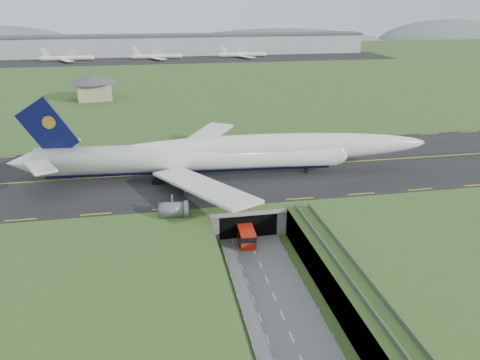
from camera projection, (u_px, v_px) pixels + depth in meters
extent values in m
plane|color=#3D6026|center=(257.00, 258.00, 88.67)|extent=(900.00, 900.00, 0.00)
cube|color=gray|center=(257.00, 244.00, 87.59)|extent=(800.00, 800.00, 6.00)
cube|color=slate|center=(266.00, 279.00, 81.75)|extent=(12.00, 75.00, 0.20)
cube|color=black|center=(228.00, 170.00, 116.75)|extent=(800.00, 44.00, 0.18)
cube|color=gray|center=(239.00, 193.00, 104.12)|extent=(16.00, 22.00, 1.00)
cube|color=gray|center=(208.00, 206.00, 103.81)|extent=(2.00, 22.00, 6.00)
cube|color=gray|center=(269.00, 201.00, 106.23)|extent=(2.00, 22.00, 6.00)
cube|color=black|center=(243.00, 215.00, 100.61)|extent=(12.00, 12.00, 5.00)
cube|color=#A8A8A3|center=(249.00, 213.00, 93.95)|extent=(17.00, 0.50, 0.80)
cube|color=#A8A8A3|center=(354.00, 279.00, 71.51)|extent=(3.00, 53.00, 0.50)
cube|color=gray|center=(345.00, 275.00, 71.00)|extent=(0.06, 53.00, 1.00)
cube|color=gray|center=(363.00, 274.00, 71.49)|extent=(0.06, 53.00, 1.00)
cylinder|color=#A8A8A3|center=(380.00, 336.00, 63.88)|extent=(0.90, 0.90, 5.60)
cylinder|color=#A8A8A3|center=(346.00, 286.00, 74.89)|extent=(0.90, 0.90, 5.60)
cylinder|color=#A8A8A3|center=(320.00, 250.00, 85.89)|extent=(0.90, 0.90, 5.60)
cylinder|color=silver|center=(191.00, 157.00, 109.64)|extent=(70.11, 11.42, 6.57)
sphere|color=silver|center=(335.00, 152.00, 113.41)|extent=(6.87, 6.87, 6.44)
cone|color=silver|center=(22.00, 163.00, 105.53)|extent=(7.61, 6.73, 6.24)
ellipsoid|color=silver|center=(270.00, 148.00, 111.14)|extent=(77.82, 11.44, 6.90)
ellipsoid|color=black|center=(331.00, 149.00, 113.00)|extent=(4.79, 3.19, 2.30)
cylinder|color=#080B33|center=(191.00, 167.00, 110.56)|extent=(66.36, 7.38, 2.76)
cube|color=silver|center=(198.00, 141.00, 125.46)|extent=(23.16, 29.53, 2.76)
cube|color=silver|center=(58.00, 146.00, 112.79)|extent=(9.91, 12.03, 1.05)
cube|color=silver|center=(203.00, 186.00, 95.00)|extent=(19.95, 30.81, 2.76)
cube|color=silver|center=(40.00, 167.00, 98.51)|extent=(8.82, 12.20, 1.05)
cube|color=#080B33|center=(48.00, 129.00, 103.49)|extent=(13.07, 1.53, 14.53)
cylinder|color=gold|center=(49.00, 122.00, 102.99)|extent=(2.92, 0.92, 2.87)
cylinder|color=slate|center=(194.00, 161.00, 120.27)|extent=(5.56, 3.75, 3.39)
cylinder|color=slate|center=(175.00, 149.00, 129.74)|extent=(5.56, 3.75, 3.39)
cylinder|color=slate|center=(196.00, 189.00, 102.19)|extent=(5.56, 3.75, 3.39)
cylinder|color=slate|center=(173.00, 210.00, 91.67)|extent=(5.56, 3.75, 3.39)
cylinder|color=black|center=(306.00, 170.00, 114.30)|extent=(1.16, 0.59, 1.13)
cube|color=black|center=(172.00, 175.00, 110.72)|extent=(6.65, 7.60, 1.44)
cube|color=red|center=(246.00, 234.00, 93.84)|extent=(3.36, 8.23, 3.25)
cube|color=black|center=(246.00, 231.00, 93.60)|extent=(3.43, 8.35, 1.08)
cube|color=black|center=(245.00, 240.00, 94.32)|extent=(3.12, 7.68, 0.54)
cylinder|color=black|center=(241.00, 246.00, 91.59)|extent=(0.42, 0.99, 0.97)
cylinder|color=black|center=(237.00, 233.00, 96.59)|extent=(0.42, 0.99, 0.97)
cylinder|color=black|center=(255.00, 245.00, 91.97)|extent=(0.42, 0.99, 0.97)
cylinder|color=black|center=(250.00, 233.00, 96.96)|extent=(0.42, 0.99, 0.97)
cube|color=tan|center=(94.00, 91.00, 198.85)|extent=(15.83, 15.83, 7.20)
cone|color=#4C4C51|center=(92.00, 78.00, 196.91)|extent=(23.22, 23.22, 3.60)
cube|color=#B2B2B2|center=(172.00, 45.00, 359.01)|extent=(300.00, 22.00, 15.00)
cube|color=#4C4C51|center=(172.00, 35.00, 356.32)|extent=(302.00, 24.00, 1.20)
cube|color=black|center=(175.00, 60.00, 334.13)|extent=(320.00, 50.00, 0.08)
cylinder|color=silver|center=(67.00, 58.00, 325.18)|extent=(34.00, 3.20, 3.20)
cylinder|color=silver|center=(156.00, 56.00, 335.79)|extent=(34.00, 3.20, 3.20)
cylinder|color=silver|center=(242.00, 54.00, 346.64)|extent=(34.00, 3.20, 3.20)
ellipsoid|color=slate|center=(279.00, 50.00, 505.23)|extent=(260.00, 91.00, 44.00)
ellipsoid|color=slate|center=(446.00, 46.00, 539.71)|extent=(180.00, 63.00, 60.00)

